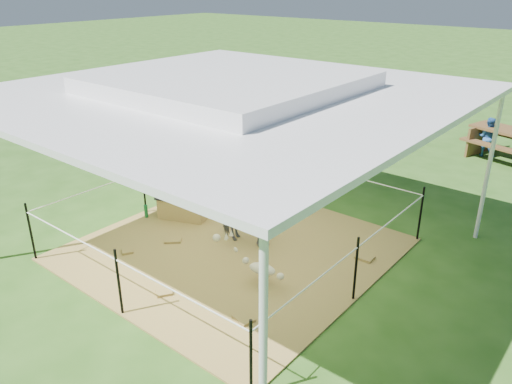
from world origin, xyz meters
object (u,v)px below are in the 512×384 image
Objects in this scene: straw_bale at (184,208)px; foal at (262,267)px; picnic_table_near at (509,145)px; woman at (185,173)px; distant_person at (488,137)px; pony at (247,221)px; green_bottle at (146,211)px.

straw_bale is 2.66m from foal.
straw_bale is 8.29m from picnic_table_near.
woman reaches higher than distant_person.
straw_bale is 8.05m from distant_person.
foal is at bearing -83.66° from picnic_table_near.
woman is 2.64m from foal.
foal is 8.27m from picnic_table_near.
woman reaches higher than pony.
straw_bale is at bearing -102.14° from picnic_table_near.
straw_bale reaches higher than green_bottle.
distant_person reaches higher than straw_bale.
pony reaches higher than straw_bale.
straw_bale is at bearing 73.28° from pony.
foal is at bearing -144.74° from pony.
woman is at bearing 150.58° from foal.
picnic_table_near is at bearing -179.60° from distant_person.
pony is at bearing 76.39° from distant_person.
foal is 1.00× the size of distant_person.
green_bottle is 0.24× the size of distant_person.
picnic_table_near is at bearing 70.19° from foal.
straw_bale is 0.73m from woman.
foal is 8.20m from distant_person.
foal is (2.53, -0.82, 0.08)m from straw_bale.
picnic_table_near reaches higher than foal.
pony is at bearing 129.54° from foal.
picnic_table_near is (4.37, 7.80, 0.23)m from green_bottle.
picnic_table_near is (2.22, 7.40, -0.08)m from pony.
woman is 1.01× the size of pony.
picnic_table_near is 0.53m from distant_person.
distant_person is (3.85, 7.79, 0.35)m from green_bottle.
woman is 8.26m from picnic_table_near.
woman is 1.05× the size of foal.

